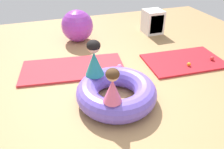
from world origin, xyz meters
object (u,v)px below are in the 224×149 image
(child_in_teal, at_px, (94,58))
(child_in_pink, at_px, (112,86))
(play_ball_green, at_px, (98,71))
(play_ball_pink, at_px, (120,67))
(storage_cube, at_px, (153,22))
(play_ball_orange, at_px, (189,64))
(play_ball_red, at_px, (212,58))
(exercise_ball_large, at_px, (77,26))
(inflatable_cushion, at_px, (116,92))

(child_in_teal, bearing_deg, child_in_pink, -171.51)
(play_ball_green, relative_size, play_ball_pink, 0.97)
(child_in_pink, relative_size, storage_cube, 0.83)
(storage_cube, bearing_deg, play_ball_orange, -95.41)
(storage_cube, bearing_deg, play_ball_pink, -133.48)
(play_ball_orange, xyz_separation_m, play_ball_pink, (-1.25, 0.27, 0.02))
(child_in_teal, relative_size, play_ball_red, 7.10)
(child_in_pink, bearing_deg, child_in_teal, 140.59)
(play_ball_red, distance_m, storage_cube, 1.78)
(play_ball_orange, relative_size, exercise_ball_large, 0.10)
(play_ball_orange, xyz_separation_m, exercise_ball_large, (-1.68, 1.88, 0.28))
(child_in_teal, height_order, child_in_pink, child_in_teal)
(child_in_teal, xyz_separation_m, child_in_pink, (0.05, -0.68, -0.04))
(play_ball_orange, bearing_deg, exercise_ball_large, 131.84)
(inflatable_cushion, relative_size, child_in_teal, 2.14)
(child_in_pink, height_order, play_ball_pink, child_in_pink)
(child_in_teal, relative_size, storage_cube, 0.97)
(play_ball_pink, distance_m, storage_cube, 2.07)
(inflatable_cushion, xyz_separation_m, child_in_teal, (-0.23, 0.32, 0.42))
(child_in_pink, relative_size, exercise_ball_large, 0.66)
(play_ball_red, xyz_separation_m, play_ball_orange, (-0.55, -0.05, -0.00))
(play_ball_green, relative_size, exercise_ball_large, 0.14)
(play_ball_pink, height_order, storage_cube, storage_cube)
(play_ball_pink, bearing_deg, storage_cube, 46.52)
(play_ball_red, height_order, play_ball_green, play_ball_green)
(play_ball_green, bearing_deg, play_ball_red, -5.71)
(play_ball_pink, bearing_deg, child_in_teal, -141.69)
(inflatable_cushion, xyz_separation_m, play_ball_red, (2.14, 0.54, -0.08))
(play_ball_red, distance_m, play_ball_green, 2.22)
(child_in_pink, relative_size, play_ball_pink, 4.41)
(child_in_teal, height_order, play_ball_pink, child_in_teal)
(child_in_pink, bearing_deg, play_ball_pink, 112.02)
(inflatable_cushion, bearing_deg, exercise_ball_large, 92.37)
(child_in_pink, xyz_separation_m, play_ball_pink, (0.51, 1.12, -0.45))
(play_ball_green, bearing_deg, play_ball_orange, -9.30)
(play_ball_red, bearing_deg, play_ball_pink, 172.92)
(play_ball_red, xyz_separation_m, storage_cube, (-0.39, 1.72, 0.20))
(child_in_pink, xyz_separation_m, play_ball_green, (0.11, 1.12, -0.45))
(play_ball_green, relative_size, storage_cube, 0.18)
(storage_cube, bearing_deg, exercise_ball_large, 176.72)
(play_ball_pink, bearing_deg, child_in_pink, -114.45)
(play_ball_orange, height_order, exercise_ball_large, exercise_ball_large)
(play_ball_green, relative_size, play_ball_orange, 1.47)
(play_ball_red, height_order, exercise_ball_large, exercise_ball_large)
(inflatable_cushion, height_order, exercise_ball_large, exercise_ball_large)
(play_ball_green, distance_m, play_ball_pink, 0.40)
(play_ball_orange, bearing_deg, storage_cube, 84.59)
(inflatable_cushion, relative_size, storage_cube, 2.07)
(play_ball_orange, bearing_deg, child_in_pink, -154.35)
(play_ball_pink, height_order, exercise_ball_large, exercise_ball_large)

